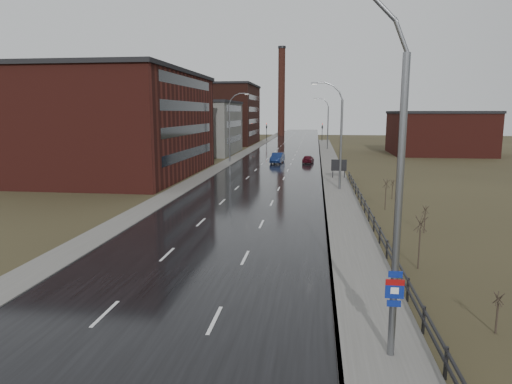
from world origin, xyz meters
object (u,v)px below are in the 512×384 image
(streetlight_main, at_px, (389,182))
(car_far, at_px, (308,159))
(billboard, at_px, (339,166))
(car_near, at_px, (277,158))

(streetlight_main, relative_size, car_far, 3.12)
(billboard, height_order, car_far, billboard)
(streetlight_main, xyz_separation_m, car_far, (-3.46, 60.07, -5.40))
(billboard, height_order, car_near, billboard)
(streetlight_main, bearing_deg, car_near, 98.06)
(billboard, relative_size, car_far, 0.64)
(billboard, bearing_deg, streetlight_main, -90.84)
(car_near, height_order, car_far, car_near)
(streetlight_main, distance_m, car_near, 60.57)
(billboard, relative_size, car_near, 0.49)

